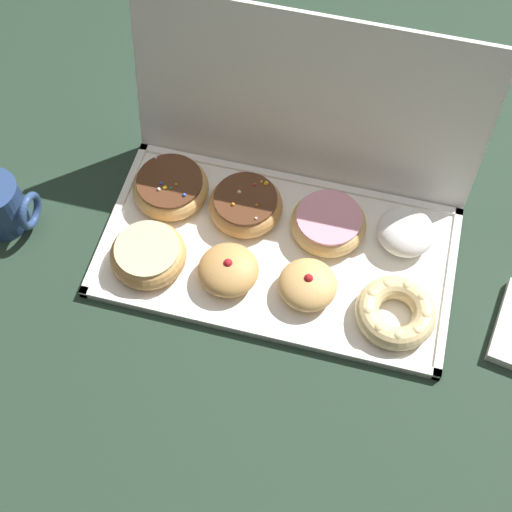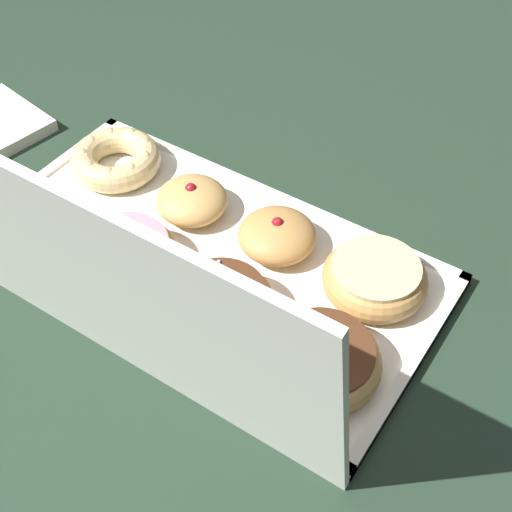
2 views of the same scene
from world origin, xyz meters
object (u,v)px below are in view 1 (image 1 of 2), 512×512
object	(u,v)px
jelly_filled_donut_1	(228,270)
sprinkle_donut_5	(246,205)
pink_frosted_donut_6	(328,223)
jelly_filled_donut_2	(308,285)
donut_box	(277,253)
cruller_donut_3	(396,312)
powdered_filled_donut_7	(406,232)
sprinkle_donut_4	(170,187)
glazed_ring_donut_0	(148,254)

from	to	relation	value
jelly_filled_donut_1	sprinkle_donut_5	distance (m)	0.12
jelly_filled_donut_1	pink_frosted_donut_6	bearing A→B (deg)	42.88
jelly_filled_donut_1	jelly_filled_donut_2	distance (m)	0.12
donut_box	sprinkle_donut_5	world-z (taller)	sprinkle_donut_5
jelly_filled_donut_1	jelly_filled_donut_2	xyz separation A→B (m)	(0.12, 0.01, -0.00)
cruller_donut_3	powdered_filled_donut_7	bearing A→B (deg)	92.68
sprinkle_donut_4	pink_frosted_donut_6	world-z (taller)	sprinkle_donut_4
glazed_ring_donut_0	powdered_filled_donut_7	size ratio (longest dim) A/B	1.33
glazed_ring_donut_0	jelly_filled_donut_1	distance (m)	0.12
jelly_filled_donut_2	powdered_filled_donut_7	bearing A→B (deg)	44.70
jelly_filled_donut_2	sprinkle_donut_4	world-z (taller)	jelly_filled_donut_2
jelly_filled_donut_2	pink_frosted_donut_6	bearing A→B (deg)	85.84
jelly_filled_donut_2	sprinkle_donut_4	bearing A→B (deg)	154.71
pink_frosted_donut_6	glazed_ring_donut_0	bearing A→B (deg)	-154.10
donut_box	pink_frosted_donut_6	bearing A→B (deg)	40.14
cruller_donut_3	powdered_filled_donut_7	distance (m)	0.13
jelly_filled_donut_2	powdered_filled_donut_7	world-z (taller)	same
sprinkle_donut_4	sprinkle_donut_5	bearing A→B (deg)	-1.64
cruller_donut_3	pink_frosted_donut_6	world-z (taller)	pink_frosted_donut_6
glazed_ring_donut_0	cruller_donut_3	bearing A→B (deg)	-0.38
sprinkle_donut_5	jelly_filled_donut_1	bearing A→B (deg)	-87.75
sprinkle_donut_4	powdered_filled_donut_7	distance (m)	0.37
jelly_filled_donut_1	sprinkle_donut_4	distance (m)	0.18
glazed_ring_donut_0	jelly_filled_donut_1	bearing A→B (deg)	1.73
powdered_filled_donut_7	jelly_filled_donut_1	bearing A→B (deg)	-152.10
glazed_ring_donut_0	donut_box	bearing A→B (deg)	19.58
sprinkle_donut_4	cruller_donut_3	bearing A→B (deg)	-18.70
sprinkle_donut_5	donut_box	bearing A→B (deg)	-41.29
sprinkle_donut_4	powdered_filled_donut_7	world-z (taller)	powdered_filled_donut_7
glazed_ring_donut_0	cruller_donut_3	world-z (taller)	glazed_ring_donut_0
jelly_filled_donut_1	powdered_filled_donut_7	distance (m)	0.27
donut_box	jelly_filled_donut_1	distance (m)	0.09
jelly_filled_donut_1	jelly_filled_donut_2	world-z (taller)	jelly_filled_donut_1
sprinkle_donut_5	pink_frosted_donut_6	size ratio (longest dim) A/B	0.99
donut_box	cruller_donut_3	distance (m)	0.20
glazed_ring_donut_0	jelly_filled_donut_2	bearing A→B (deg)	2.12
sprinkle_donut_5	powdered_filled_donut_7	bearing A→B (deg)	2.47
sprinkle_donut_5	powdered_filled_donut_7	xyz separation A→B (m)	(0.25, 0.01, 0.00)
donut_box	sprinkle_donut_5	bearing A→B (deg)	138.71
glazed_ring_donut_0	sprinkle_donut_4	xyz separation A→B (m)	(-0.01, 0.12, -0.00)
glazed_ring_donut_0	pink_frosted_donut_6	bearing A→B (deg)	25.90
jelly_filled_donut_2	pink_frosted_donut_6	size ratio (longest dim) A/B	0.75
glazed_ring_donut_0	jelly_filled_donut_1	size ratio (longest dim) A/B	1.28
cruller_donut_3	jelly_filled_donut_1	bearing A→B (deg)	178.58
glazed_ring_donut_0	sprinkle_donut_5	world-z (taller)	sprinkle_donut_5
donut_box	cruller_donut_3	size ratio (longest dim) A/B	4.59
jelly_filled_donut_1	sprinkle_donut_5	size ratio (longest dim) A/B	0.78
jelly_filled_donut_2	donut_box	bearing A→B (deg)	136.12
cruller_donut_3	sprinkle_donut_5	xyz separation A→B (m)	(-0.25, 0.12, 0.00)
jelly_filled_donut_2	sprinkle_donut_5	xyz separation A→B (m)	(-0.12, 0.11, 0.00)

